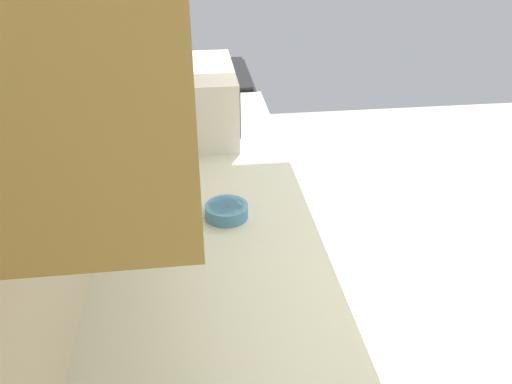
% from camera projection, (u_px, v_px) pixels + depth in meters
% --- Properties ---
extents(ground_plane, '(5.83, 5.83, 0.00)m').
position_uv_depth(ground_plane, '(465.00, 343.00, 2.36)').
color(ground_plane, beige).
extents(wall_back, '(3.77, 0.12, 2.65)m').
position_uv_depth(wall_back, '(67.00, 66.00, 1.53)').
color(wall_back, beige).
rests_on(wall_back, ground_plane).
extents(counter_run, '(2.81, 0.67, 0.88)m').
position_uv_depth(counter_run, '(216.00, 372.00, 1.66)').
color(counter_run, tan).
rests_on(counter_run, ground_plane).
extents(oven_range, '(0.62, 0.65, 1.06)m').
position_uv_depth(oven_range, '(198.00, 145.00, 3.13)').
color(oven_range, black).
rests_on(oven_range, ground_plane).
extents(microwave, '(0.53, 0.36, 0.27)m').
position_uv_depth(microwave, '(193.00, 100.00, 2.18)').
color(microwave, white).
rests_on(microwave, counter_run).
extents(bowl, '(0.13, 0.13, 0.04)m').
position_uv_depth(bowl, '(227.00, 210.00, 1.63)').
color(bowl, '#4C8CBF').
rests_on(bowl, counter_run).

